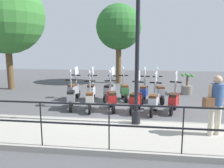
{
  "coord_description": "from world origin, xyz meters",
  "views": [
    {
      "loc": [
        -8.8,
        -0.66,
        2.46
      ],
      "look_at": [
        0.2,
        0.5,
        0.9
      ],
      "focal_mm": 35.0,
      "sensor_mm": 36.0,
      "label": 1
    }
  ],
  "objects": [
    {
      "name": "tree_distant",
      "position": [
        5.86,
        0.79,
        3.69
      ],
      "size": [
        2.98,
        2.98,
        5.21
      ],
      "color": "brown",
      "rests_on": "ground_plane"
    },
    {
      "name": "scooter_far_5",
      "position": [
        0.81,
        2.37,
        0.48
      ],
      "size": [
        1.23,
        0.46,
        1.54
      ],
      "rotation": [
        0.0,
        0.0,
        -0.16
      ],
      "color": "black",
      "rests_on": "ground_plane"
    },
    {
      "name": "promenade_walkway",
      "position": [
        -3.15,
        0.0,
        0.07
      ],
      "size": [
        2.2,
        20.0,
        0.15
      ],
      "color": "#A39E93",
      "rests_on": "ground_plane"
    },
    {
      "name": "scooter_far_1",
      "position": [
        0.84,
        -0.85,
        0.48
      ],
      "size": [
        1.23,
        0.45,
        1.54
      ],
      "rotation": [
        0.0,
        0.0,
        -0.14
      ],
      "color": "black",
      "rests_on": "ground_plane"
    },
    {
      "name": "ground_plane",
      "position": [
        0.0,
        0.0,
        0.0
      ],
      "size": [
        28.0,
        28.0,
        0.0
      ],
      "primitive_type": "plane",
      "color": "#4C4C4F"
    },
    {
      "name": "scooter_near_5",
      "position": [
        -0.65,
        2.03,
        0.48
      ],
      "size": [
        1.21,
        0.52,
        1.54
      ],
      "rotation": [
        0.0,
        0.0,
        0.25
      ],
      "color": "black",
      "rests_on": "ground_plane"
    },
    {
      "name": "pedestrian_with_bag",
      "position": [
        -3.03,
        -2.61,
        1.08
      ],
      "size": [
        0.47,
        0.61,
        1.59
      ],
      "rotation": [
        0.0,
        0.0,
        0.38
      ],
      "color": "beige",
      "rests_on": "promenade_walkway"
    },
    {
      "name": "scooter_near_3",
      "position": [
        -0.66,
        0.41,
        0.48
      ],
      "size": [
        1.2,
        0.54,
        1.54
      ],
      "rotation": [
        0.0,
        0.0,
        0.3
      ],
      "color": "black",
      "rests_on": "ground_plane"
    },
    {
      "name": "scooter_far_4",
      "position": [
        0.83,
        1.53,
        0.48
      ],
      "size": [
        1.23,
        0.44,
        1.54
      ],
      "rotation": [
        0.0,
        0.0,
        0.02
      ],
      "color": "black",
      "rests_on": "ground_plane"
    },
    {
      "name": "scooter_near_1",
      "position": [
        -0.92,
        -1.19,
        0.48
      ],
      "size": [
        1.22,
        0.51,
        1.54
      ],
      "rotation": [
        0.0,
        0.0,
        -0.23
      ],
      "color": "black",
      "rests_on": "ground_plane"
    },
    {
      "name": "scooter_far_3",
      "position": [
        0.86,
        0.69,
        0.48
      ],
      "size": [
        1.2,
        0.55,
        1.54
      ],
      "rotation": [
        0.0,
        0.0,
        -0.31
      ],
      "color": "black",
      "rests_on": "ground_plane"
    },
    {
      "name": "potted_palm",
      "position": [
        2.8,
        -3.11,
        0.45
      ],
      "size": [
        1.06,
        0.66,
        1.05
      ],
      "color": "slate",
      "rests_on": "ground_plane"
    },
    {
      "name": "fence_railing",
      "position": [
        -4.2,
        0.0,
        0.91
      ],
      "size": [
        0.04,
        16.03,
        1.07
      ],
      "color": "black",
      "rests_on": "promenade_walkway"
    },
    {
      "name": "scooter_far_0",
      "position": [
        0.84,
        -1.52,
        0.48
      ],
      "size": [
        1.21,
        0.52,
        1.54
      ],
      "rotation": [
        0.0,
        0.0,
        0.25
      ],
      "color": "black",
      "rests_on": "ground_plane"
    },
    {
      "name": "scooter_near_0",
      "position": [
        -0.65,
        -1.93,
        0.48
      ],
      "size": [
        1.2,
        0.55,
        1.54
      ],
      "rotation": [
        0.0,
        0.0,
        -0.31
      ],
      "color": "black",
      "rests_on": "ground_plane"
    },
    {
      "name": "tree_large",
      "position": [
        2.94,
        6.82,
        4.17
      ],
      "size": [
        4.28,
        4.28,
        6.32
      ],
      "color": "brown",
      "rests_on": "ground_plane"
    },
    {
      "name": "scooter_far_2",
      "position": [
        1.0,
        0.03,
        0.48
      ],
      "size": [
        1.21,
        0.52,
        1.54
      ],
      "rotation": [
        0.0,
        0.0,
        0.26
      ],
      "color": "black",
      "rests_on": "ground_plane"
    },
    {
      "name": "scooter_near_2",
      "position": [
        -0.77,
        -0.52,
        0.48
      ],
      "size": [
        1.2,
        0.53,
        1.54
      ],
      "rotation": [
        0.0,
        0.0,
        -0.28
      ],
      "color": "black",
      "rests_on": "ground_plane"
    },
    {
      "name": "scooter_near_4",
      "position": [
        -0.83,
        1.23,
        0.48
      ],
      "size": [
        1.22,
        0.48,
        1.54
      ],
      "rotation": [
        0.0,
        0.0,
        0.19
      ],
      "color": "black",
      "rests_on": "ground_plane"
    },
    {
      "name": "lamp_post_near",
      "position": [
        -2.4,
        -0.57,
        2.24
      ],
      "size": [
        0.26,
        0.9,
        4.68
      ],
      "color": "black",
      "rests_on": "promenade_walkway"
    }
  ]
}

